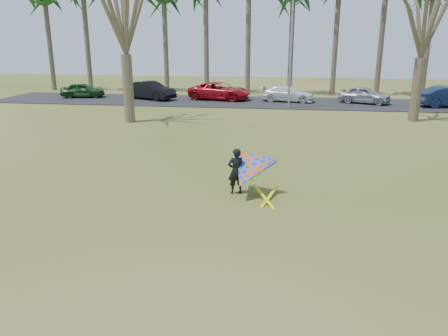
# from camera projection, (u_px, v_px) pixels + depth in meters

# --- Properties ---
(ground) EXTENTS (100.00, 100.00, 0.00)m
(ground) POSITION_uv_depth(u_px,v_px,m) (214.00, 224.00, 12.60)
(ground) COLOR #274A10
(ground) RESTS_ON ground
(parking_strip) EXTENTS (46.00, 7.00, 0.06)m
(parking_strip) POSITION_uv_depth(u_px,v_px,m) (264.00, 102.00, 36.29)
(parking_strip) COLOR black
(parking_strip) RESTS_ON ground
(bare_tree_left) EXTENTS (6.60, 6.60, 9.70)m
(bare_tree_left) POSITION_uv_depth(u_px,v_px,m) (123.00, 7.00, 25.96)
(bare_tree_left) COLOR #4B3E2D
(bare_tree_left) RESTS_ON ground
(bare_tree_right) EXTENTS (6.27, 6.27, 9.21)m
(bare_tree_right) POSITION_uv_depth(u_px,v_px,m) (426.00, 14.00, 26.38)
(bare_tree_right) COLOR #4A3C2C
(bare_tree_right) RESTS_ON ground
(streetlight) EXTENTS (2.28, 0.18, 8.00)m
(streetlight) POSITION_uv_depth(u_px,v_px,m) (293.00, 48.00, 31.87)
(streetlight) COLOR gray
(streetlight) RESTS_ON ground
(car_0) EXTENTS (4.01, 2.27, 1.29)m
(car_0) POSITION_uv_depth(u_px,v_px,m) (83.00, 90.00, 38.83)
(car_0) COLOR #183C18
(car_0) RESTS_ON parking_strip
(car_1) EXTENTS (4.91, 3.40, 1.53)m
(car_1) POSITION_uv_depth(u_px,v_px,m) (150.00, 90.00, 37.63)
(car_1) COLOR black
(car_1) RESTS_ON parking_strip
(car_2) EXTENTS (5.66, 3.33, 1.48)m
(car_2) POSITION_uv_depth(u_px,v_px,m) (219.00, 91.00, 37.42)
(car_2) COLOR #A90D19
(car_2) RESTS_ON parking_strip
(car_3) EXTENTS (4.67, 2.52, 1.29)m
(car_3) POSITION_uv_depth(u_px,v_px,m) (288.00, 94.00, 36.37)
(car_3) COLOR white
(car_3) RESTS_ON parking_strip
(car_4) EXTENTS (4.40, 3.10, 1.39)m
(car_4) POSITION_uv_depth(u_px,v_px,m) (365.00, 95.00, 35.27)
(car_4) COLOR gray
(car_4) RESTS_ON parking_strip
(kite_flyer) EXTENTS (2.13, 2.39, 2.02)m
(kite_flyer) POSITION_uv_depth(u_px,v_px,m) (247.00, 172.00, 14.61)
(kite_flyer) COLOR black
(kite_flyer) RESTS_ON ground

